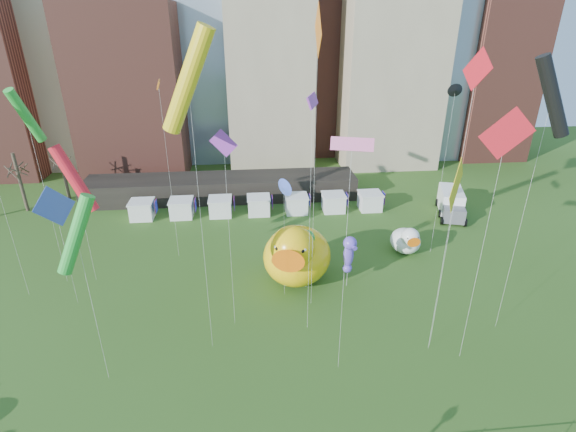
{
  "coord_description": "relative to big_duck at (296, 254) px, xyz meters",
  "views": [
    {
      "loc": [
        -0.25,
        -16.54,
        23.6
      ],
      "look_at": [
        2.22,
        8.7,
        12.0
      ],
      "focal_mm": 27.0,
      "sensor_mm": 36.0,
      "label": 1
    }
  ],
  "objects": [
    {
      "name": "skyline",
      "position": [
        -1.78,
        41.83,
        18.28
      ],
      "size": [
        101.0,
        23.0,
        68.0
      ],
      "color": "brown",
      "rests_on": "ground"
    },
    {
      "name": "pavilion",
      "position": [
        -8.03,
        22.77,
        -1.56
      ],
      "size": [
        38.0,
        6.0,
        3.2
      ],
      "primitive_type": "cube",
      "color": "black",
      "rests_on": "ground"
    },
    {
      "name": "vendor_tents",
      "position": [
        -3.01,
        16.77,
        -2.05
      ],
      "size": [
        33.24,
        2.8,
        2.4
      ],
      "color": "white",
      "rests_on": "ground"
    },
    {
      "name": "bare_trees",
      "position": [
        -34.2,
        21.31,
        0.85
      ],
      "size": [
        8.44,
        6.44,
        8.5
      ],
      "color": "#382B21",
      "rests_on": "ground"
    },
    {
      "name": "big_duck",
      "position": [
        0.0,
        0.0,
        0.0
      ],
      "size": [
        8.41,
        9.73,
        6.88
      ],
      "rotation": [
        0.0,
        0.0,
        -0.29
      ],
      "color": "yellow",
      "rests_on": "ground"
    },
    {
      "name": "small_duck",
      "position": [
        12.67,
        4.65,
        -1.6
      ],
      "size": [
        3.22,
        4.37,
        3.39
      ],
      "rotation": [
        0.0,
        0.0,
        -0.0
      ],
      "color": "white",
      "rests_on": "ground"
    },
    {
      "name": "seahorse_green",
      "position": [
        0.85,
        -0.99,
        1.12
      ],
      "size": [
        1.59,
        1.95,
        6.11
      ],
      "rotation": [
        0.0,
        0.0,
        -0.08
      ],
      "color": "silver",
      "rests_on": "ground"
    },
    {
      "name": "seahorse_purple",
      "position": [
        4.81,
        -1.2,
        0.62
      ],
      "size": [
        1.56,
        1.8,
        5.36
      ],
      "rotation": [
        0.0,
        0.0,
        0.26
      ],
      "color": "silver",
      "rests_on": "ground"
    },
    {
      "name": "box_truck",
      "position": [
        22.13,
        14.24,
        -1.54
      ],
      "size": [
        4.78,
        7.88,
        3.15
      ],
      "rotation": [
        0.0,
        0.0,
        -0.3
      ],
      "color": "white",
      "rests_on": "ground"
    },
    {
      "name": "kite_0",
      "position": [
        -19.7,
        2.31,
        7.42
      ],
      "size": [
        3.85,
        2.08,
        13.72
      ],
      "color": "silver",
      "rests_on": "ground"
    },
    {
      "name": "kite_2",
      "position": [
        15.95,
        -8.37,
        15.73
      ],
      "size": [
        3.36,
        1.63,
        21.65
      ],
      "color": "silver",
      "rests_on": "ground"
    },
    {
      "name": "kite_3",
      "position": [
        -14.86,
        -11.13,
        8.45
      ],
      "size": [
        3.06,
        2.03,
        14.14
      ],
      "color": "silver",
      "rests_on": "ground"
    },
    {
      "name": "kite_4",
      "position": [
        -7.62,
        -8.43,
        17.04
      ],
      "size": [
        3.99,
        2.04,
        23.47
      ],
      "color": "silver",
      "rests_on": "ground"
    },
    {
      "name": "kite_5",
      "position": [
        -1.31,
        -1.92,
        7.49
      ],
      "size": [
        0.8,
        1.34,
        11.4
      ],
      "color": "silver",
      "rests_on": "ground"
    },
    {
      "name": "kite_6",
      "position": [
        -12.13,
        6.28,
        14.73
      ],
      "size": [
        0.71,
        2.32,
        18.45
      ],
      "color": "silver",
      "rests_on": "ground"
    },
    {
      "name": "kite_7",
      "position": [
        0.16,
        -6.96,
        15.33
      ],
      "size": [
        1.19,
        2.61,
        19.07
      ],
      "color": "silver",
      "rests_on": "ground"
    },
    {
      "name": "kite_8",
      "position": [
        9.53,
        -10.04,
        17.16
      ],
      "size": [
        0.55,
        2.54,
        22.15
      ],
      "color": "silver",
      "rests_on": "ground"
    },
    {
      "name": "kite_9",
      "position": [
        1.83,
        -11.64,
        13.63
      ],
      "size": [
        2.52,
        1.09,
        17.33
      ],
      "color": "silver",
      "rests_on": "ground"
    },
    {
      "name": "kite_10",
      "position": [
        15.54,
        4.5,
        14.09
      ],
      "size": [
        1.19,
        0.5,
        18.03
      ],
      "color": "silver",
      "rests_on": "ground"
    },
    {
      "name": "kite_11",
      "position": [
        -22.49,
        2.39,
        13.04
      ],
      "size": [
        1.85,
        2.97,
        18.65
      ],
      "color": "silver",
      "rests_on": "ground"
    },
    {
      "name": "kite_12",
      "position": [
        9.26,
        -10.42,
        10.37
      ],
      "size": [
        2.26,
        3.03,
        15.51
      ],
      "color": "silver",
      "rests_on": "ground"
    },
    {
      "name": "kite_13",
      "position": [
        -20.19,
        -1.48,
        6.34
      ],
      "size": [
        2.13,
        3.2,
        11.46
      ],
      "color": "silver",
      "rests_on": "ground"
    },
    {
      "name": "kite_14",
      "position": [
        0.96,
        -3.63,
        19.36
      ],
      "size": [
        0.14,
        3.64,
        24.67
      ],
      "color": "silver",
      "rests_on": "ground"
    },
    {
      "name": "kite_15",
      "position": [
        -5.89,
        -5.8,
        12.0
      ],
      "size": [
        2.01,
        0.34,
        16.66
      ],
      "color": "silver",
      "rests_on": "ground"
    },
    {
      "name": "kite_16",
      "position": [
        11.34,
        -11.46,
        13.89
      ],
      "size": [
        3.21,
        0.68,
        18.92
      ],
      "color": "silver",
      "rests_on": "ground"
    }
  ]
}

